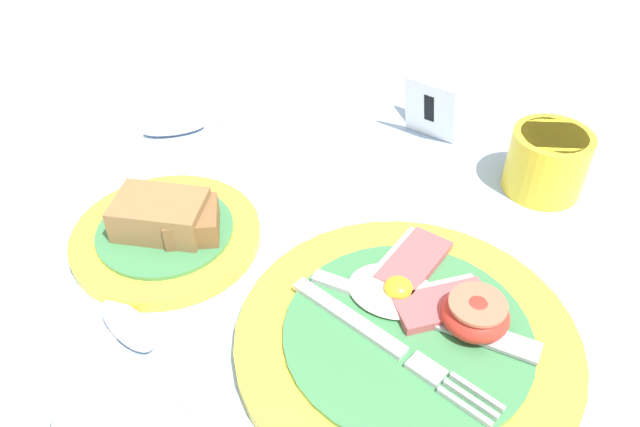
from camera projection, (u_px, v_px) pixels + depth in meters
ground_plane at (300, 290)px, 0.53m from camera, size 3.00×3.00×0.00m
breakfast_plate at (412, 332)px, 0.48m from camera, size 0.27×0.27×0.04m
bread_plate at (169, 228)px, 0.57m from camera, size 0.17×0.17×0.05m
sugar_cup at (548, 160)px, 0.61m from camera, size 0.08×0.08×0.06m
number_card at (435, 106)px, 0.69m from camera, size 0.07×0.05×0.07m
teaspoon_by_saucer at (145, 345)px, 0.48m from camera, size 0.19×0.09×0.01m
teaspoon_near_cup at (198, 126)px, 0.72m from camera, size 0.16×0.14×0.01m
teaspoon_stray at (40, 424)px, 0.43m from camera, size 0.04×0.19×0.01m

